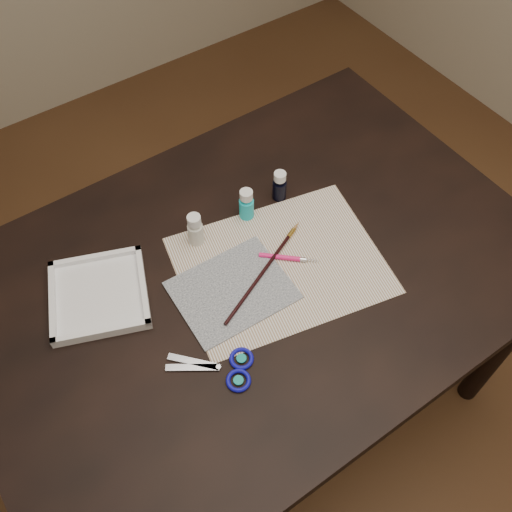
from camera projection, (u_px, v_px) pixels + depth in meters
ground at (256, 396)px, 1.91m from camera, size 3.50×3.50×0.02m
table at (256, 344)px, 1.60m from camera, size 1.30×0.90×0.75m
paper at (280, 265)px, 1.30m from camera, size 0.52×0.44×0.00m
canvas at (232, 290)px, 1.26m from camera, size 0.26×0.21×0.00m
paint_bottle_white at (195, 229)px, 1.30m from camera, size 0.04×0.04×0.09m
paint_bottle_cyan at (246, 204)px, 1.35m from camera, size 0.04×0.04×0.09m
paint_bottle_navy at (280, 185)px, 1.39m from camera, size 0.04×0.04×0.08m
paintbrush at (265, 270)px, 1.28m from camera, size 0.30×0.14×0.01m
craft_knife at (289, 258)px, 1.30m from camera, size 0.11×0.10×0.01m
scissors at (210, 370)px, 1.15m from camera, size 0.22×0.19×0.01m
palette_tray at (99, 294)px, 1.24m from camera, size 0.27×0.27×0.02m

